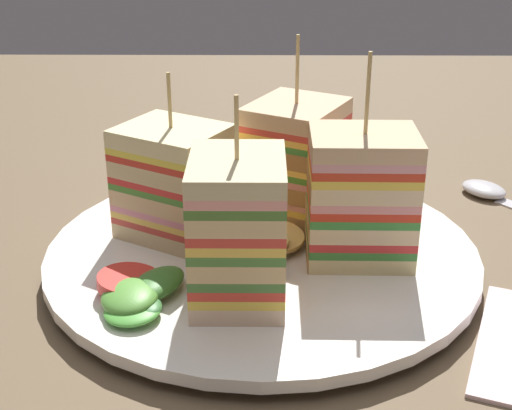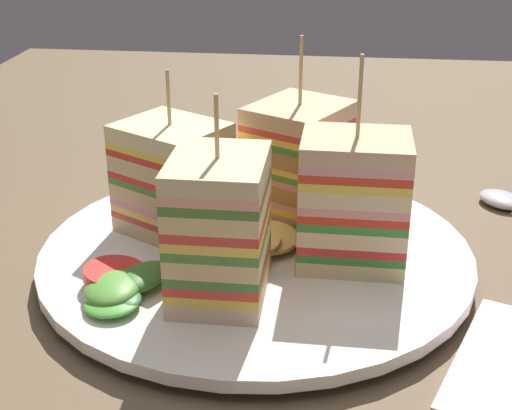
{
  "view_description": "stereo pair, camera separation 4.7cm",
  "coord_description": "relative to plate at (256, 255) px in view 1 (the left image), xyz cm",
  "views": [
    {
      "loc": [
        -42.53,
        -0.39,
        23.58
      ],
      "look_at": [
        0.0,
        0.0,
        4.4
      ],
      "focal_mm": 51.75,
      "sensor_mm": 36.0,
      "label": 1
    },
    {
      "loc": [
        -42.23,
        -5.04,
        23.58
      ],
      "look_at": [
        0.0,
        0.0,
        4.4
      ],
      "focal_mm": 51.75,
      "sensor_mm": 36.0,
      "label": 2
    }
  ],
  "objects": [
    {
      "name": "ground_plane",
      "position": [
        0.0,
        0.0,
        -1.75
      ],
      "size": [
        123.02,
        81.87,
        1.8
      ],
      "primitive_type": "cube",
      "color": "brown"
    },
    {
      "name": "spoon",
      "position": [
        10.73,
        -18.67,
        -0.43
      ],
      "size": [
        11.68,
        9.87,
        1.0
      ],
      "rotation": [
        0.0,
        0.0,
        0.67
      ],
      "color": "silver",
      "rests_on": "ground_plane"
    },
    {
      "name": "sandwich_wedge_3",
      "position": [
        5.68,
        -2.27,
        4.53
      ],
      "size": [
        8.38,
        8.02,
        12.6
      ],
      "rotation": [
        0.0,
        0.0,
        8.94
      ],
      "color": "beige",
      "rests_on": "plate"
    },
    {
      "name": "chip_pile",
      "position": [
        0.29,
        -0.63,
        1.25
      ],
      "size": [
        7.01,
        5.62,
        1.44
      ],
      "color": "#EED17C",
      "rests_on": "plate"
    },
    {
      "name": "sandwich_wedge_0",
      "position": [
        2.01,
        5.77,
        4.27
      ],
      "size": [
        7.96,
        8.35,
        11.01
      ],
      "rotation": [
        0.0,
        0.0,
        4.19
      ],
      "color": "#DDBC84",
      "rests_on": "plate"
    },
    {
      "name": "salad_garnish",
      "position": [
        -6.82,
        6.96,
        1.17
      ],
      "size": [
        7.15,
        5.62,
        1.39
      ],
      "color": "#3F7C32",
      "rests_on": "plate"
    },
    {
      "name": "sandwich_wedge_1",
      "position": [
        -5.97,
        1.35,
        4.73
      ],
      "size": [
        6.52,
        5.19,
        11.87
      ],
      "rotation": [
        0.0,
        0.0,
        6.28
      ],
      "color": "beige",
      "rests_on": "plate"
    },
    {
      "name": "sandwich_wedge_2",
      "position": [
        -1.02,
        -6.04,
        4.61
      ],
      "size": [
        5.35,
        6.57,
        13.0
      ],
      "rotation": [
        0.0,
        0.0,
        7.84
      ],
      "color": "beige",
      "rests_on": "plate"
    },
    {
      "name": "plate",
      "position": [
        0.0,
        0.0,
        0.0
      ],
      "size": [
        27.87,
        27.87,
        1.4
      ],
      "color": "white",
      "rests_on": "ground_plane"
    }
  ]
}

